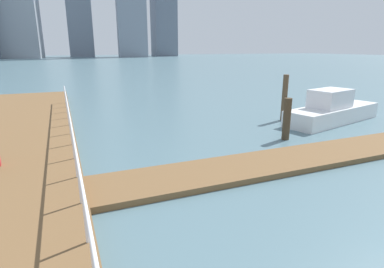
# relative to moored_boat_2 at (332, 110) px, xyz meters

# --- Properties ---
(ground_plane) EXTENTS (300.00, 300.00, 0.00)m
(ground_plane) POSITION_rel_moored_boat_2_xyz_m (-9.52, 4.83, -0.61)
(ground_plane) COLOR slate
(floating_dock) EXTENTS (13.22, 2.00, 0.18)m
(floating_dock) POSITION_rel_moored_boat_2_xyz_m (-6.41, -3.97, -0.52)
(floating_dock) COLOR brown
(floating_dock) RESTS_ON ground_plane
(boardwalk_railing) EXTENTS (0.06, 28.47, 1.08)m
(boardwalk_railing) POSITION_rel_moored_boat_2_xyz_m (-12.67, -5.09, 0.62)
(boardwalk_railing) COLOR white
(boardwalk_railing) RESTS_ON boardwalk
(dock_piling_1) EXTENTS (0.29, 0.29, 2.41)m
(dock_piling_1) POSITION_rel_moored_boat_2_xyz_m (-2.06, 1.29, 0.60)
(dock_piling_1) COLOR brown
(dock_piling_1) RESTS_ON ground_plane
(dock_piling_2) EXTENTS (0.32, 0.32, 1.76)m
(dock_piling_2) POSITION_rel_moored_boat_2_xyz_m (-4.29, -1.68, 0.27)
(dock_piling_2) COLOR #473826
(dock_piling_2) RESTS_ON ground_plane
(moored_boat_2) EXTENTS (6.43, 3.13, 1.73)m
(moored_boat_2) POSITION_rel_moored_boat_2_xyz_m (0.00, 0.00, 0.00)
(moored_boat_2) COLOR white
(moored_boat_2) RESTS_ON ground_plane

